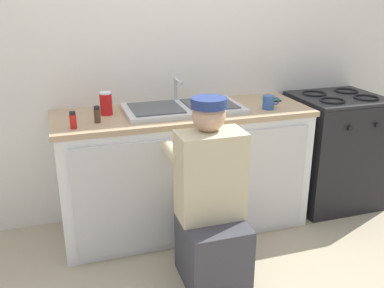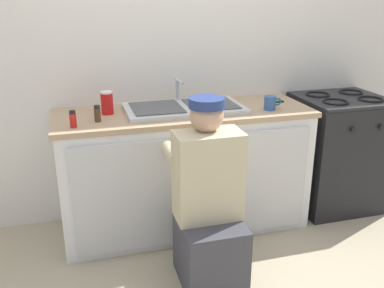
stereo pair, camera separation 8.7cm
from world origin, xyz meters
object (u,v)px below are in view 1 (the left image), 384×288
(stove_range, at_px, (333,150))
(cell_phone, at_px, (273,99))
(coffee_mug, at_px, (269,102))
(sink_double_basin, at_px, (183,108))
(spice_bottle_red, at_px, (73,120))
(plumber_person, at_px, (211,208))
(soda_cup_red, at_px, (106,104))
(spice_bottle_pepper, at_px, (97,115))

(stove_range, bearing_deg, cell_phone, 170.69)
(coffee_mug, bearing_deg, cell_phone, 56.09)
(sink_double_basin, relative_size, coffee_mug, 6.35)
(sink_double_basin, bearing_deg, stove_range, -0.10)
(cell_phone, distance_m, coffee_mug, 0.28)
(sink_double_basin, distance_m, spice_bottle_red, 0.76)
(plumber_person, bearing_deg, soda_cup_red, 124.82)
(coffee_mug, relative_size, soda_cup_red, 0.83)
(cell_phone, bearing_deg, stove_range, -9.31)
(plumber_person, relative_size, spice_bottle_pepper, 10.52)
(sink_double_basin, bearing_deg, spice_bottle_red, -165.22)
(cell_phone, relative_size, spice_bottle_pepper, 1.33)
(sink_double_basin, distance_m, stove_range, 1.33)
(stove_range, height_order, spice_bottle_pepper, spice_bottle_pepper)
(plumber_person, xyz_separation_m, spice_bottle_red, (-0.71, 0.45, 0.47))
(sink_double_basin, relative_size, stove_range, 0.89)
(soda_cup_red, bearing_deg, cell_phone, 1.47)
(cell_phone, xyz_separation_m, soda_cup_red, (-1.24, -0.03, 0.07))
(stove_range, bearing_deg, sink_double_basin, 179.90)
(spice_bottle_pepper, xyz_separation_m, soda_cup_red, (0.08, 0.16, 0.02))
(spice_bottle_red, bearing_deg, sink_double_basin, 14.78)
(spice_bottle_pepper, bearing_deg, soda_cup_red, 65.20)
(spice_bottle_pepper, bearing_deg, cell_phone, 8.45)
(cell_phone, xyz_separation_m, coffee_mug, (-0.15, -0.23, 0.04))
(sink_double_basin, distance_m, spice_bottle_pepper, 0.60)
(cell_phone, height_order, spice_bottle_pepper, spice_bottle_pepper)
(plumber_person, relative_size, cell_phone, 7.89)
(sink_double_basin, xyz_separation_m, plumber_person, (-0.03, -0.65, -0.44))
(stove_range, relative_size, plumber_person, 0.82)
(sink_double_basin, bearing_deg, soda_cup_red, 174.17)
(spice_bottle_red, distance_m, soda_cup_red, 0.33)
(spice_bottle_red, height_order, soda_cup_red, soda_cup_red)
(stove_range, distance_m, soda_cup_red, 1.84)
(plumber_person, bearing_deg, sink_double_basin, 87.77)
(cell_phone, distance_m, soda_cup_red, 1.24)
(cell_phone, height_order, spice_bottle_red, spice_bottle_red)
(spice_bottle_pepper, relative_size, coffee_mug, 0.83)
(spice_bottle_pepper, bearing_deg, coffee_mug, -1.57)
(cell_phone, bearing_deg, spice_bottle_pepper, -171.55)
(stove_range, height_order, soda_cup_red, soda_cup_red)
(stove_range, relative_size, spice_bottle_red, 8.58)
(sink_double_basin, xyz_separation_m, spice_bottle_pepper, (-0.59, -0.11, 0.03))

